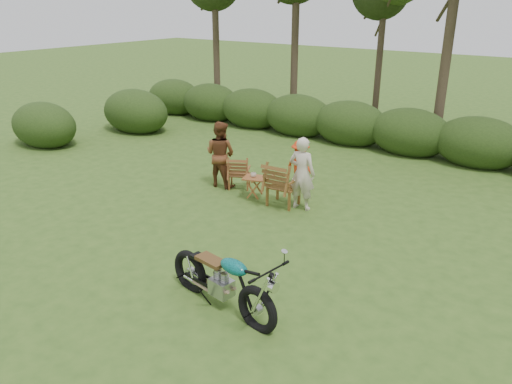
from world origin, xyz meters
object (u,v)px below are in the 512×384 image
Objects in this scene: motorcycle at (222,306)px; lawn_chair_left at (239,188)px; adult_a at (301,208)px; side_table at (255,188)px; child at (299,188)px; lawn_chair_right at (283,205)px; adult_b at (221,185)px; cup at (254,175)px.

motorcycle reaches higher than lawn_chair_left.
adult_a is at bearing 144.20° from lawn_chair_left.
adult_a reaches higher than side_table.
lawn_chair_left is 0.69× the size of child.
lawn_chair_right is at bearing 111.83° from child.
motorcycle is 1.28× the size of adult_a.
lawn_chair_right reaches higher than lawn_chair_left.
side_table is at bearing 3.47° from lawn_chair_right.
motorcycle is at bearing 125.08° from adult_b.
side_table is 0.33m from cup.
child is at bearing -63.42° from adult_a.
adult_a reaches higher than adult_b.
cup reaches higher than lawn_chair_left.
lawn_chair_right is at bearing 139.84° from lawn_chair_left.
adult_a is at bearing -175.56° from lawn_chair_right.
motorcycle is at bearing 117.10° from child.
lawn_chair_left is at bearing -168.86° from adult_b.
cup reaches higher than side_table.
adult_b is (-2.43, 0.09, 0.00)m from adult_a.
lawn_chair_left is at bearing 133.00° from motorcycle.
side_table is (0.76, -0.39, 0.28)m from lawn_chair_left.
cup is (-0.77, -0.10, 0.61)m from lawn_chair_right.
adult_b is at bearing -8.58° from lawn_chair_right.
adult_a is at bearing 7.77° from cup.
motorcycle is 1.73× the size of child.
adult_b is (-1.25, 0.26, -0.28)m from side_table.
adult_a reaches higher than lawn_chair_right.
motorcycle reaches higher than side_table.
child is (1.23, 0.90, 0.00)m from lawn_chair_left.
lawn_chair_left is 0.51× the size of adult_b.
cup is 1.51m from child.
adult_a is 1.35× the size of child.
motorcycle is at bearing 98.03° from adult_a.
adult_b is 1.35× the size of child.
lawn_chair_left is at bearing 152.72° from side_table.
child is (0.47, 1.29, -0.28)m from side_table.
adult_b is 2.00m from child.
motorcycle is at bearing 95.39° from lawn_chair_left.
adult_b reaches higher than cup.
motorcycle is 4.53m from cup.
adult_b is at bearing 138.07° from motorcycle.
lawn_chair_right is 0.63× the size of adult_b.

